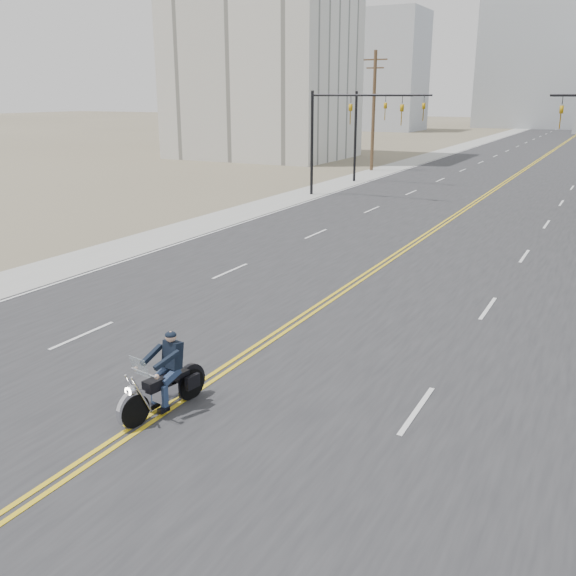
# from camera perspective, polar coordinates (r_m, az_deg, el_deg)

# --- Properties ---
(ground_plane) EXTENTS (400.00, 400.00, 0.00)m
(ground_plane) POSITION_cam_1_polar(r_m,az_deg,el_deg) (13.86, -14.65, -12.93)
(ground_plane) COLOR #776D56
(ground_plane) RESTS_ON ground
(road) EXTENTS (20.00, 200.00, 0.01)m
(road) POSITION_cam_1_polar(r_m,az_deg,el_deg) (79.45, 21.80, 10.79)
(road) COLOR #303033
(road) RESTS_ON ground
(sidewalk_left) EXTENTS (3.00, 200.00, 0.01)m
(sidewalk_left) POSITION_cam_1_polar(r_m,az_deg,el_deg) (81.47, 13.62, 11.62)
(sidewalk_left) COLOR #A5A5A0
(sidewalk_left) RESTS_ON ground
(traffic_mast_left) EXTENTS (7.10, 0.26, 7.00)m
(traffic_mast_left) POSITION_cam_1_polar(r_m,az_deg,el_deg) (44.30, 4.60, 14.43)
(traffic_mast_left) COLOR black
(traffic_mast_left) RESTS_ON ground
(traffic_mast_far) EXTENTS (6.10, 0.26, 7.00)m
(traffic_mast_far) POSITION_cam_1_polar(r_m,az_deg,el_deg) (51.87, 7.84, 14.61)
(traffic_mast_far) COLOR black
(traffic_mast_far) RESTS_ON ground
(utility_pole_left) EXTENTS (2.20, 0.30, 10.50)m
(utility_pole_left) POSITION_cam_1_polar(r_m,az_deg,el_deg) (60.45, 7.62, 15.48)
(utility_pole_left) COLOR brown
(utility_pole_left) RESTS_ON ground
(apartment_block) EXTENTS (18.00, 14.00, 30.00)m
(apartment_block) POSITION_cam_1_polar(r_m,az_deg,el_deg) (73.84, -2.35, 23.23)
(apartment_block) COLOR silver
(apartment_block) RESTS_ON ground
(haze_bldg_a) EXTENTS (14.00, 12.00, 22.00)m
(haze_bldg_a) POSITION_cam_1_polar(r_m,az_deg,el_deg) (131.17, 8.69, 18.51)
(haze_bldg_a) COLOR #B7BCC6
(haze_bldg_a) RESTS_ON ground
(haze_bldg_d) EXTENTS (20.00, 15.00, 26.00)m
(haze_bldg_d) POSITION_cam_1_polar(r_m,az_deg,el_deg) (150.23, 20.83, 18.18)
(haze_bldg_d) COLOR #ADB2B7
(haze_bldg_d) RESTS_ON ground
(haze_bldg_f) EXTENTS (12.00, 12.00, 16.00)m
(haze_bldg_f) POSITION_cam_1_polar(r_m,az_deg,el_deg) (150.51, 4.96, 17.25)
(haze_bldg_f) COLOR #ADB2B7
(haze_bldg_f) RESTS_ON ground
(motorcyclist) EXTENTS (1.36, 2.44, 1.81)m
(motorcyclist) POSITION_cam_1_polar(r_m,az_deg,el_deg) (14.36, -11.12, -7.54)
(motorcyclist) COLOR black
(motorcyclist) RESTS_ON ground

